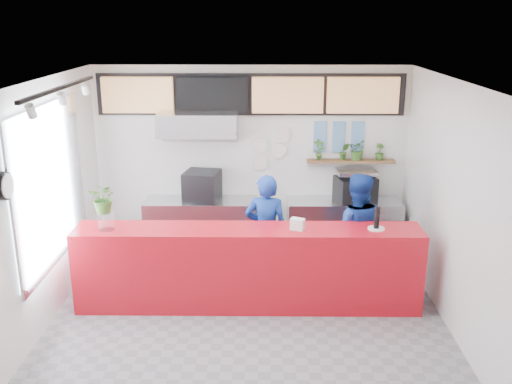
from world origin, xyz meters
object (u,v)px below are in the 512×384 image
at_px(panini_oven, 202,186).
at_px(staff_center, 266,231).
at_px(staff_right, 356,232).
at_px(service_counter, 248,268).
at_px(espresso_machine, 355,189).
at_px(pepper_mill, 377,218).

distance_m(panini_oven, staff_center, 1.59).
bearing_deg(staff_right, service_counter, 28.16).
height_order(service_counter, staff_center, staff_center).
height_order(espresso_machine, staff_right, staff_right).
bearing_deg(staff_center, service_counter, 76.61).
distance_m(service_counter, staff_right, 1.60).
relative_size(panini_oven, staff_center, 0.32).
distance_m(espresso_machine, staff_center, 1.87).
xyz_separation_m(service_counter, staff_center, (0.24, 0.62, 0.27)).
bearing_deg(panini_oven, espresso_machine, 10.67).
bearing_deg(panini_oven, staff_right, -18.66).
height_order(staff_right, pepper_mill, staff_right).
bearing_deg(espresso_machine, staff_right, -113.07).
relative_size(service_counter, staff_right, 2.66).
distance_m(panini_oven, espresso_machine, 2.43).
xyz_separation_m(service_counter, staff_right, (1.48, 0.53, 0.30)).
height_order(panini_oven, staff_center, staff_center).
bearing_deg(service_counter, espresso_machine, 47.31).
relative_size(staff_center, staff_right, 0.97).
bearing_deg(service_counter, staff_center, 68.72).
bearing_deg(pepper_mill, espresso_machine, 89.55).
xyz_separation_m(panini_oven, staff_right, (2.25, -1.27, -0.29)).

